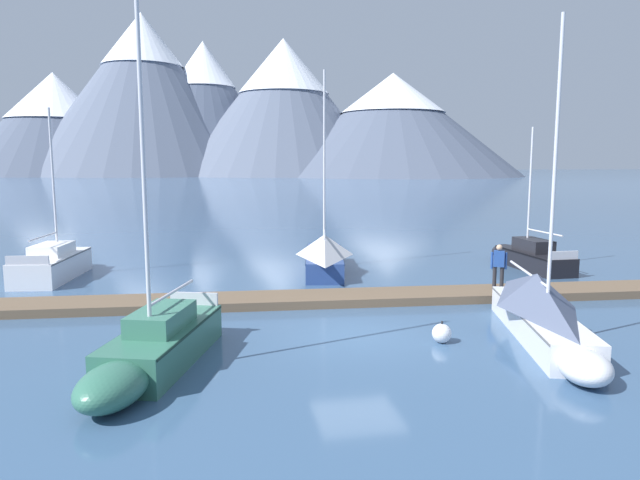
% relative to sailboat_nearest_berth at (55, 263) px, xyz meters
% --- Properties ---
extents(ground_plane, '(700.00, 700.00, 0.00)m').
position_rel_sailboat_nearest_berth_xyz_m(ground_plane, '(10.92, -10.69, -0.64)').
color(ground_plane, '#38567A').
extents(mountain_west_summit, '(76.41, 76.41, 39.42)m').
position_rel_sailboat_nearest_berth_xyz_m(mountain_west_summit, '(-52.82, 215.28, 20.07)').
color(mountain_west_summit, '#4C566B').
rests_on(mountain_west_summit, ground).
extents(mountain_central_massif, '(91.27, 91.27, 62.20)m').
position_rel_sailboat_nearest_berth_xyz_m(mountain_central_massif, '(-18.73, 211.23, 31.22)').
color(mountain_central_massif, slate).
rests_on(mountain_central_massif, ground).
extents(mountain_shoulder_ridge, '(70.34, 70.34, 52.63)m').
position_rel_sailboat_nearest_berth_xyz_m(mountain_shoulder_ridge, '(4.39, 212.44, 26.39)').
color(mountain_shoulder_ridge, '#424C60').
rests_on(mountain_shoulder_ridge, ground).
extents(mountain_east_summit, '(82.73, 82.73, 51.59)m').
position_rel_sailboat_nearest_berth_xyz_m(mountain_east_summit, '(34.53, 196.44, 26.16)').
color(mountain_east_summit, slate).
rests_on(mountain_east_summit, ground).
extents(mountain_rear_spur, '(95.67, 95.67, 37.68)m').
position_rel_sailboat_nearest_berth_xyz_m(mountain_rear_spur, '(73.42, 181.61, 18.87)').
color(mountain_rear_spur, '#4C566B').
rests_on(mountain_rear_spur, ground).
extents(dock, '(27.13, 3.57, 0.30)m').
position_rel_sailboat_nearest_berth_xyz_m(dock, '(10.92, -6.69, -0.49)').
color(dock, brown).
rests_on(dock, ground).
extents(sailboat_nearest_berth, '(2.37, 5.85, 7.33)m').
position_rel_sailboat_nearest_berth_xyz_m(sailboat_nearest_berth, '(0.00, 0.00, 0.00)').
color(sailboat_nearest_berth, white).
rests_on(sailboat_nearest_berth, ground).
extents(sailboat_second_berth, '(3.23, 6.29, 8.95)m').
position_rel_sailboat_nearest_berth_xyz_m(sailboat_second_berth, '(5.37, -12.56, -0.05)').
color(sailboat_second_berth, '#336B56').
rests_on(sailboat_second_berth, ground).
extents(sailboat_mid_dock_port, '(2.82, 7.10, 9.23)m').
position_rel_sailboat_nearest_berth_xyz_m(sailboat_mid_dock_port, '(11.85, -0.81, 0.22)').
color(sailboat_mid_dock_port, navy).
rests_on(sailboat_mid_dock_port, ground).
extents(sailboat_mid_dock_starboard, '(3.24, 7.65, 8.82)m').
position_rel_sailboat_nearest_berth_xyz_m(sailboat_mid_dock_starboard, '(15.95, -11.96, 0.22)').
color(sailboat_mid_dock_starboard, silver).
rests_on(sailboat_mid_dock_starboard, ground).
extents(sailboat_far_berth, '(1.60, 5.75, 6.64)m').
position_rel_sailboat_nearest_berth_xyz_m(sailboat_far_berth, '(21.63, -1.69, -0.08)').
color(sailboat_far_berth, black).
rests_on(sailboat_far_berth, ground).
extents(person_on_dock, '(0.54, 0.37, 1.69)m').
position_rel_sailboat_nearest_berth_xyz_m(person_on_dock, '(17.22, -7.07, 0.62)').
color(person_on_dock, '#232328').
rests_on(person_on_dock, dock).
extents(mooring_buoy_channel_marker, '(0.54, 0.54, 0.62)m').
position_rel_sailboat_nearest_berth_xyz_m(mooring_buoy_channel_marker, '(13.04, -11.80, -0.37)').
color(mooring_buoy_channel_marker, white).
rests_on(mooring_buoy_channel_marker, ground).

